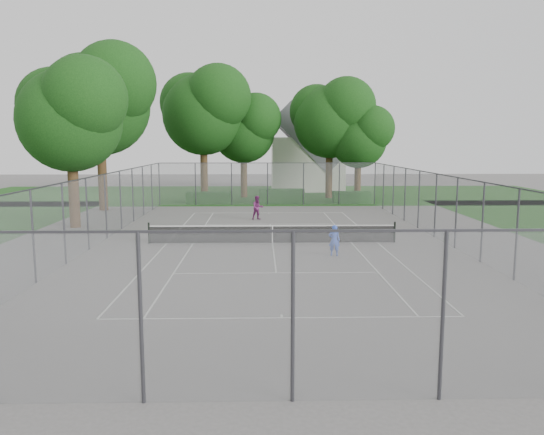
{
  "coord_description": "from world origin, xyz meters",
  "views": [
    {
      "loc": [
        -0.64,
        -27.1,
        5.2
      ],
      "look_at": [
        0.0,
        1.0,
        1.2
      ],
      "focal_mm": 35.0,
      "sensor_mm": 36.0,
      "label": 1
    }
  ],
  "objects_px": {
    "tennis_net": "(272,233)",
    "house": "(307,155)",
    "girl_player": "(334,240)",
    "woman_player": "(258,208)"
  },
  "relations": [
    {
      "from": "girl_player",
      "to": "tennis_net",
      "type": "bearing_deg",
      "value": -38.64
    },
    {
      "from": "house",
      "to": "girl_player",
      "type": "distance_m",
      "value": 33.88
    },
    {
      "from": "house",
      "to": "girl_player",
      "type": "bearing_deg",
      "value": -92.89
    },
    {
      "from": "tennis_net",
      "to": "house",
      "type": "height_order",
      "value": "house"
    },
    {
      "from": "tennis_net",
      "to": "woman_player",
      "type": "height_order",
      "value": "woman_player"
    },
    {
      "from": "woman_player",
      "to": "tennis_net",
      "type": "bearing_deg",
      "value": -102.36
    },
    {
      "from": "tennis_net",
      "to": "woman_player",
      "type": "relative_size",
      "value": 7.92
    },
    {
      "from": "tennis_net",
      "to": "house",
      "type": "bearing_deg",
      "value": 81.65
    },
    {
      "from": "girl_player",
      "to": "woman_player",
      "type": "distance_m",
      "value": 12.1
    },
    {
      "from": "house",
      "to": "woman_player",
      "type": "xyz_separation_m",
      "value": [
        -5.29,
        -22.14,
        -2.99
      ]
    }
  ]
}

